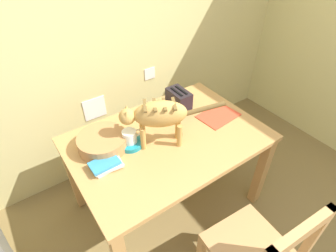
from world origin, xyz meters
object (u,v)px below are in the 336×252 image
saucer_bowl (130,143)px  dining_table (168,146)px  coffee_mug (130,136)px  wooden_chair_near (255,252)px  wicker_basket (103,142)px  cat (158,116)px  magazine (218,116)px  book_stack (106,165)px  toaster (179,101)px

saucer_bowl → dining_table: bearing=-17.4°
coffee_mug → wooden_chair_near: size_ratio=0.15×
dining_table → wicker_basket: wicker_basket is taller
cat → wicker_basket: bearing=89.9°
dining_table → magazine: bearing=-2.3°
saucer_bowl → cat: bearing=-28.0°
dining_table → magazine: size_ratio=4.50×
book_stack → wooden_chair_near: bearing=-59.5°
cat → wooden_chair_near: size_ratio=0.64×
cat → book_stack: cat is taller
cat → magazine: cat is taller
cat → book_stack: (-0.38, -0.01, -0.21)m
dining_table → toaster: bearing=41.1°
book_stack → toaster: toaster is taller
saucer_bowl → coffee_mug: size_ratio=1.24×
magazine → toaster: size_ratio=1.49×
magazine → wooden_chair_near: size_ratio=0.32×
book_stack → wicker_basket: bearing=71.8°
book_stack → toaster: size_ratio=0.98×
coffee_mug → toaster: toaster is taller
wooden_chair_near → dining_table: bearing=94.9°
cat → toaster: bearing=-27.6°
magazine → wooden_chair_near: 0.97m
coffee_mug → cat: bearing=-28.4°
wicker_basket → coffee_mug: bearing=-27.6°
coffee_mug → book_stack: (-0.22, -0.09, -0.05)m
coffee_mug → wicker_basket: (-0.16, 0.08, -0.03)m
saucer_bowl → magazine: (0.71, -0.10, -0.01)m
coffee_mug → toaster: size_ratio=0.69×
magazine → wooden_chair_near: (-0.44, -0.82, -0.27)m
dining_table → coffee_mug: coffee_mug is taller
cat → coffee_mug: bearing=89.5°
dining_table → cat: (-0.08, -0.01, 0.32)m
cat → saucer_bowl: size_ratio=3.56×
cat → coffee_mug: size_ratio=4.42×
saucer_bowl → coffee_mug: 0.06m
coffee_mug → wicker_basket: size_ratio=0.42×
toaster → saucer_bowl: bearing=-164.2°
toaster → wooden_chair_near: 1.15m
book_stack → wicker_basket: 0.19m
wicker_basket → dining_table: bearing=-21.7°
cat → book_stack: bearing=118.8°
book_stack → coffee_mug: bearing=23.3°
coffee_mug → dining_table: bearing=-17.6°
saucer_bowl → coffee_mug: (0.00, 0.00, 0.06)m
magazine → wicker_basket: bearing=162.7°
dining_table → saucer_bowl: bearing=162.6°
cat → magazine: 0.59m
magazine → saucer_bowl: bearing=166.7°
wooden_chair_near → cat: bearing=100.8°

